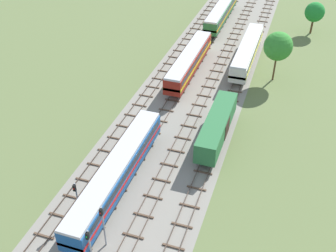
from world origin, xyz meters
The scene contains 16 objects.
ground_plane centered at (0.00, 56.00, 0.00)m, with size 480.00×480.00×0.00m, color #5B6B3D.
ballast_bed centered at (0.00, 56.00, 0.00)m, with size 17.40×176.00×0.01m, color gray.
track_far_left centered at (-6.70, 57.00, 0.14)m, with size 2.40×126.00×0.29m.
track_left centered at (-2.23, 57.00, 0.14)m, with size 2.40×126.00×0.29m.
track_centre_left centered at (2.23, 57.00, 0.14)m, with size 2.40×126.00×0.29m.
track_centre centered at (6.70, 57.00, 0.14)m, with size 2.40×126.00×0.29m.
passenger_coach_left_nearest centered at (-2.23, 25.71, 2.61)m, with size 2.96×22.00×3.80m.
freight_boxcar_centre_near centered at (6.71, 38.63, 2.45)m, with size 2.87×14.00×3.60m.
diesel_railcar_left_mid centered at (-2.23, 56.06, 2.60)m, with size 2.96×20.50×3.80m.
diesel_railcar_centre_midfar centered at (6.70, 63.23, 2.60)m, with size 2.96×20.50×3.80m.
passenger_coach_left_far centered at (-2.23, 82.01, 2.61)m, with size 2.96×22.00×3.80m.
signal_post_nearest centered at (-4.47, 20.27, 3.12)m, with size 0.28×0.47×4.86m.
signal_post_near centered at (0.00, 17.57, 3.49)m, with size 0.28×0.47×5.51m.
signal_post_mid centered at (0.00, 14.76, 3.38)m, with size 0.28×0.47×5.32m.
lineside_tree_0 centered at (12.13, 58.66, 6.24)m, with size 4.78×4.78×8.64m.
lineside_tree_1 centered at (17.39, 82.17, 4.61)m, with size 4.07×4.07×6.67m.
Camera 1 is at (14.64, -5.96, 34.28)m, focal length 43.40 mm.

